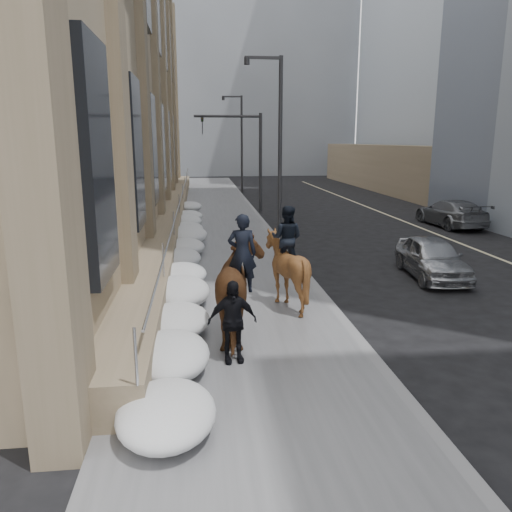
{
  "coord_description": "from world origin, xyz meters",
  "views": [
    {
      "loc": [
        -0.84,
        -8.84,
        4.4
      ],
      "look_at": [
        0.5,
        2.71,
        1.7
      ],
      "focal_mm": 35.0,
      "sensor_mm": 36.0,
      "label": 1
    }
  ],
  "objects_px": {
    "car_grey": "(451,213)",
    "car_silver": "(432,257)",
    "mounted_horse_left": "(242,288)",
    "mounted_horse_right": "(286,265)",
    "pedestrian": "(232,322)"
  },
  "relations": [
    {
      "from": "pedestrian",
      "to": "car_silver",
      "type": "bearing_deg",
      "value": 33.5
    },
    {
      "from": "pedestrian",
      "to": "mounted_horse_left",
      "type": "bearing_deg",
      "value": 68.75
    },
    {
      "from": "mounted_horse_left",
      "to": "mounted_horse_right",
      "type": "height_order",
      "value": "mounted_horse_left"
    },
    {
      "from": "mounted_horse_left",
      "to": "car_silver",
      "type": "xyz_separation_m",
      "value": [
        6.65,
        4.74,
        -0.6
      ]
    },
    {
      "from": "mounted_horse_right",
      "to": "car_grey",
      "type": "bearing_deg",
      "value": -108.42
    },
    {
      "from": "car_grey",
      "to": "mounted_horse_left",
      "type": "bearing_deg",
      "value": 47.01
    },
    {
      "from": "mounted_horse_left",
      "to": "pedestrian",
      "type": "bearing_deg",
      "value": 77.92
    },
    {
      "from": "mounted_horse_left",
      "to": "mounted_horse_right",
      "type": "bearing_deg",
      "value": -119.9
    },
    {
      "from": "mounted_horse_left",
      "to": "car_grey",
      "type": "height_order",
      "value": "mounted_horse_left"
    },
    {
      "from": "car_grey",
      "to": "car_silver",
      "type": "bearing_deg",
      "value": 57.3
    },
    {
      "from": "mounted_horse_right",
      "to": "car_grey",
      "type": "xyz_separation_m",
      "value": [
        10.83,
        12.01,
        -0.51
      ]
    },
    {
      "from": "mounted_horse_right",
      "to": "mounted_horse_left",
      "type": "bearing_deg",
      "value": 81.42
    },
    {
      "from": "mounted_horse_right",
      "to": "car_silver",
      "type": "xyz_separation_m",
      "value": [
        5.31,
        2.62,
        -0.55
      ]
    },
    {
      "from": "car_silver",
      "to": "car_grey",
      "type": "bearing_deg",
      "value": 65.58
    },
    {
      "from": "mounted_horse_left",
      "to": "car_grey",
      "type": "bearing_deg",
      "value": -128.42
    }
  ]
}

